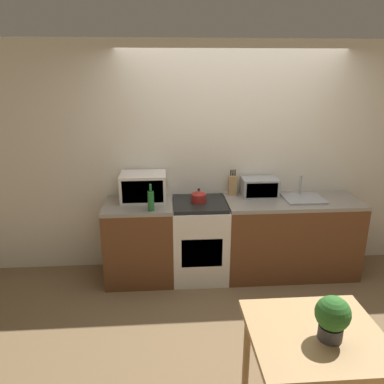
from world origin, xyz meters
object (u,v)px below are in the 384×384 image
(kettle, at_px, (199,196))
(microwave, at_px, (143,187))
(bottle, at_px, (151,201))
(stove_range, at_px, (199,239))
(dining_table, at_px, (315,348))
(toaster_oven, at_px, (259,187))

(kettle, height_order, microwave, microwave)
(bottle, bearing_deg, stove_range, 23.18)
(kettle, relative_size, microwave, 0.33)
(stove_range, bearing_deg, bottle, -156.82)
(bottle, height_order, dining_table, bottle)
(stove_range, relative_size, kettle, 5.41)
(stove_range, xyz_separation_m, kettle, (-0.01, 0.01, 0.52))
(toaster_oven, bearing_deg, dining_table, -94.62)
(dining_table, bearing_deg, bottle, 120.02)
(kettle, xyz_separation_m, microwave, (-0.60, 0.10, 0.09))
(kettle, bearing_deg, stove_range, -39.61)
(stove_range, relative_size, toaster_oven, 2.24)
(kettle, bearing_deg, toaster_oven, 11.83)
(dining_table, bearing_deg, stove_range, 104.42)
(microwave, height_order, bottle, microwave)
(microwave, relative_size, bottle, 1.75)
(stove_range, distance_m, microwave, 0.87)
(kettle, xyz_separation_m, toaster_oven, (0.71, 0.15, 0.04))
(microwave, relative_size, toaster_oven, 1.23)
(stove_range, distance_m, kettle, 0.52)
(bottle, relative_size, dining_table, 0.35)
(microwave, bearing_deg, dining_table, -62.03)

